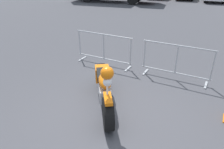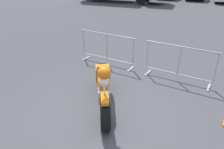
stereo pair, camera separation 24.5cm
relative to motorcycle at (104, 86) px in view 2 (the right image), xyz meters
The scene contains 4 objects.
ground_plane 0.70m from the motorcycle, 48.20° to the right, with size 120.00×120.00×0.00m, color #424247.
motorcycle is the anchor object (origin of this frame).
crowd_barrier_near 2.46m from the motorcycle, 119.27° to the left, with size 2.05×0.46×1.07m.
crowd_barrier_far 2.46m from the motorcycle, 60.72° to the left, with size 2.05×0.46×1.07m.
Camera 2 is at (2.09, -3.42, 3.08)m, focal length 35.00 mm.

